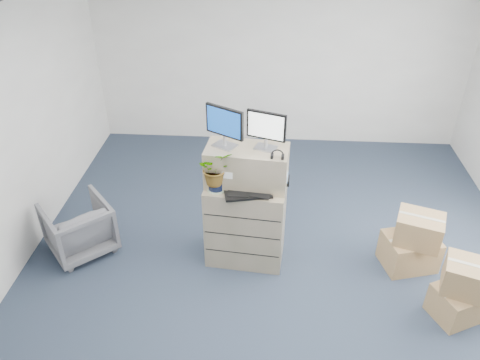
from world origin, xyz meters
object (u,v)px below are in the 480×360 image
Objects in this scene: water_bottle at (253,173)px; office_chair at (78,225)px; filing_cabinet_lower at (246,222)px; monitor_left at (225,125)px; keyboard at (248,194)px; potted_plant at (216,172)px; monitor_right at (266,129)px.

office_chair is (-2.10, -0.05, -0.80)m from water_bottle.
filing_cabinet_lower is 2.30× the size of monitor_left.
office_chair is at bearing 163.39° from keyboard.
potted_plant reaches higher than filing_cabinet_lower.
potted_plant is (-0.52, -0.16, -0.45)m from monitor_right.
potted_plant is (-0.32, -0.10, 0.75)m from filing_cabinet_lower.
potted_plant is 1.93m from office_chair.
monitor_left is 0.78m from keyboard.
monitor_left is at bearing 64.65° from potted_plant.
water_bottle is at bearing -155.09° from monitor_right.
monitor_right is at bearing 43.37° from keyboard.
potted_plant is at bearing -143.81° from monitor_right.
monitor_left reaches higher than monitor_right.
keyboard is 0.98× the size of potted_plant.
keyboard reaches higher than office_chair.
office_chair is (-2.02, -0.01, -0.15)m from filing_cabinet_lower.
monitor_left is 0.64m from water_bottle.
filing_cabinet_lower is 0.66m from water_bottle.
monitor_left is 0.87× the size of potted_plant.
monitor_left is (-0.23, 0.08, 1.21)m from filing_cabinet_lower.
monitor_right is at bearing 5.65° from water_bottle.
monitor_right reaches higher than filing_cabinet_lower.
monitor_left is 2.25m from office_chair.
water_bottle reaches higher than office_chair.
monitor_right reaches higher than water_bottle.
monitor_right is 0.83× the size of keyboard.
monitor_left reaches higher than water_bottle.
water_bottle is at bearing 67.41° from keyboard.
monitor_right is 1.58× the size of water_bottle.
potted_plant reaches higher than keyboard.
filing_cabinet_lower is at bearing 17.80° from potted_plant.
filing_cabinet_lower is 2.01× the size of potted_plant.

